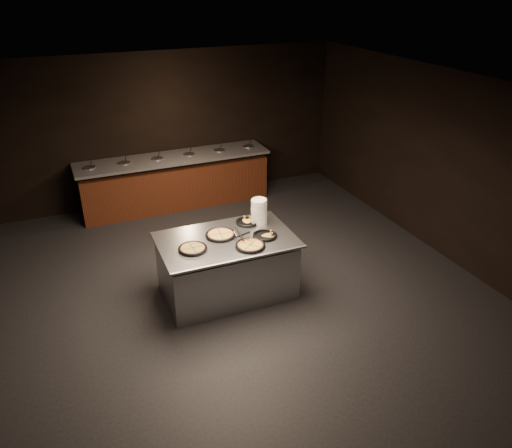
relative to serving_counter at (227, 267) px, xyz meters
The scene contains 11 objects.
room 1.07m from the serving_counter, 64.60° to the right, with size 7.02×8.02×2.92m.
salad_bar 3.28m from the serving_counter, 87.66° to the left, with size 3.70×0.83×1.18m.
serving_counter is the anchor object (origin of this frame).
plate_stack 0.93m from the serving_counter, 23.85° to the left, with size 0.23×0.23×0.36m, color white.
pan_veggie_whole 0.71m from the serving_counter, 167.09° to the right, with size 0.39×0.39×0.04m.
pan_cheese_whole 0.50m from the serving_counter, 110.93° to the left, with size 0.42×0.42×0.04m.
pan_cheese_slices_a 0.74m from the serving_counter, 36.03° to the left, with size 0.34×0.34×0.04m.
pan_cheese_slices_b 0.63m from the serving_counter, 57.11° to the right, with size 0.41×0.41×0.04m.
pan_veggie_slices 0.72m from the serving_counter, 16.61° to the right, with size 0.34×0.34×0.04m.
server_left 0.57m from the serving_counter, 30.09° to the right, with size 0.14×0.34×0.17m.
server_right 0.62m from the serving_counter, 42.02° to the right, with size 0.31×0.24×0.17m.
Camera 1 is at (-2.12, -5.41, 4.16)m, focal length 35.00 mm.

